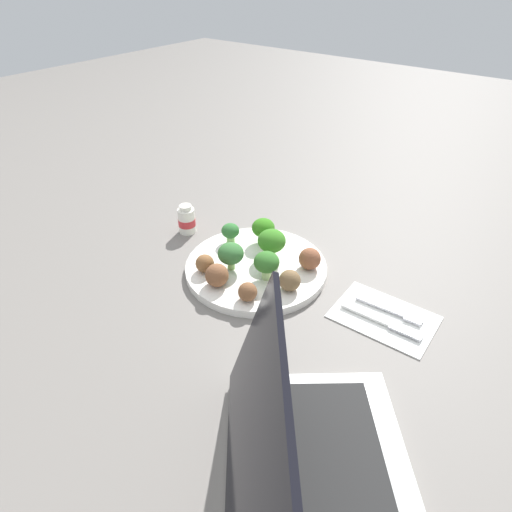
{
  "coord_description": "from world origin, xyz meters",
  "views": [
    {
      "loc": [
        0.43,
        -0.56,
        0.53
      ],
      "look_at": [
        0.0,
        0.0,
        0.04
      ],
      "focal_mm": 30.93,
      "sensor_mm": 36.0,
      "label": 1
    }
  ],
  "objects_px": {
    "meatball_mid_left": "(290,280)",
    "napkin": "(384,316)",
    "broccoli_floret_back_right": "(231,254)",
    "meatball_back_right": "(248,292)",
    "plate": "(256,267)",
    "meatball_back_left": "(205,264)",
    "knife": "(384,322)",
    "broccoli_floret_mid_left": "(230,231)",
    "meatball_front_left": "(310,259)",
    "laptop": "(304,471)",
    "fork": "(393,310)",
    "broccoli_floret_far_rim": "(267,263)",
    "meatball_front_right": "(217,275)",
    "broccoli_floret_center": "(263,228)",
    "yogurt_bottle": "(187,220)",
    "broccoli_floret_front_right": "(272,241)"
  },
  "relations": [
    {
      "from": "fork",
      "to": "meatball_back_right",
      "type": "bearing_deg",
      "value": -147.04
    },
    {
      "from": "meatball_front_left",
      "to": "meatball_mid_left",
      "type": "relative_size",
      "value": 1.08
    },
    {
      "from": "broccoli_floret_back_right",
      "to": "broccoli_floret_mid_left",
      "type": "bearing_deg",
      "value": 130.72
    },
    {
      "from": "broccoli_floret_back_right",
      "to": "laptop",
      "type": "bearing_deg",
      "value": -38.8
    },
    {
      "from": "broccoli_floret_mid_left",
      "to": "knife",
      "type": "relative_size",
      "value": 0.3
    },
    {
      "from": "broccoli_floret_center",
      "to": "meatball_back_left",
      "type": "distance_m",
      "value": 0.15
    },
    {
      "from": "plate",
      "to": "broccoli_floret_center",
      "type": "relative_size",
      "value": 5.1
    },
    {
      "from": "broccoli_floret_back_right",
      "to": "napkin",
      "type": "bearing_deg",
      "value": 13.17
    },
    {
      "from": "broccoli_floret_mid_left",
      "to": "meatball_front_left",
      "type": "xyz_separation_m",
      "value": [
        0.18,
        0.02,
        -0.01
      ]
    },
    {
      "from": "plate",
      "to": "meatball_back_left",
      "type": "xyz_separation_m",
      "value": [
        -0.06,
        -0.08,
        0.03
      ]
    },
    {
      "from": "broccoli_floret_back_right",
      "to": "meatball_back_right",
      "type": "bearing_deg",
      "value": -32.61
    },
    {
      "from": "napkin",
      "to": "knife",
      "type": "distance_m",
      "value": 0.02
    },
    {
      "from": "plate",
      "to": "yogurt_bottle",
      "type": "distance_m",
      "value": 0.22
    },
    {
      "from": "broccoli_floret_mid_left",
      "to": "laptop",
      "type": "xyz_separation_m",
      "value": [
        0.4,
        -0.34,
        -0.0
      ]
    },
    {
      "from": "broccoli_floret_far_rim",
      "to": "broccoli_floret_front_right",
      "type": "bearing_deg",
      "value": 117.94
    },
    {
      "from": "broccoli_floret_mid_left",
      "to": "napkin",
      "type": "height_order",
      "value": "broccoli_floret_mid_left"
    },
    {
      "from": "plate",
      "to": "meatball_mid_left",
      "type": "distance_m",
      "value": 0.1
    },
    {
      "from": "broccoli_floret_back_right",
      "to": "napkin",
      "type": "height_order",
      "value": "broccoli_floret_back_right"
    },
    {
      "from": "meatball_back_right",
      "to": "yogurt_bottle",
      "type": "relative_size",
      "value": 0.51
    },
    {
      "from": "plate",
      "to": "broccoli_floret_center",
      "type": "distance_m",
      "value": 0.09
    },
    {
      "from": "broccoli_floret_front_right",
      "to": "knife",
      "type": "bearing_deg",
      "value": -6.09
    },
    {
      "from": "broccoli_floret_back_right",
      "to": "yogurt_bottle",
      "type": "distance_m",
      "value": 0.2
    },
    {
      "from": "meatball_mid_left",
      "to": "meatball_back_right",
      "type": "bearing_deg",
      "value": -121.72
    },
    {
      "from": "meatball_back_right",
      "to": "broccoli_floret_mid_left",
      "type": "bearing_deg",
      "value": 139.22
    },
    {
      "from": "plate",
      "to": "laptop",
      "type": "bearing_deg",
      "value": -45.39
    },
    {
      "from": "plate",
      "to": "meatball_back_right",
      "type": "height_order",
      "value": "meatball_back_right"
    },
    {
      "from": "meatball_back_left",
      "to": "fork",
      "type": "bearing_deg",
      "value": 20.36
    },
    {
      "from": "meatball_back_left",
      "to": "broccoli_floret_center",
      "type": "bearing_deg",
      "value": 79.67
    },
    {
      "from": "knife",
      "to": "broccoli_floret_mid_left",
      "type": "bearing_deg",
      "value": 176.58
    },
    {
      "from": "broccoli_floret_center",
      "to": "broccoli_floret_front_right",
      "type": "xyz_separation_m",
      "value": [
        0.05,
        -0.04,
        0.0
      ]
    },
    {
      "from": "meatball_front_right",
      "to": "broccoli_floret_mid_left",
      "type": "bearing_deg",
      "value": 120.36
    },
    {
      "from": "meatball_mid_left",
      "to": "napkin",
      "type": "relative_size",
      "value": 0.23
    },
    {
      "from": "plate",
      "to": "meatball_front_left",
      "type": "distance_m",
      "value": 0.11
    },
    {
      "from": "broccoli_floret_far_rim",
      "to": "broccoli_floret_back_right",
      "type": "xyz_separation_m",
      "value": [
        -0.07,
        -0.02,
        -0.0
      ]
    },
    {
      "from": "broccoli_floret_center",
      "to": "meatball_back_right",
      "type": "xyz_separation_m",
      "value": [
        0.09,
        -0.17,
        -0.02
      ]
    },
    {
      "from": "broccoli_floret_mid_left",
      "to": "laptop",
      "type": "distance_m",
      "value": 0.53
    },
    {
      "from": "broccoli_floret_center",
      "to": "napkin",
      "type": "relative_size",
      "value": 0.32
    },
    {
      "from": "broccoli_floret_far_rim",
      "to": "meatball_front_left",
      "type": "relative_size",
      "value": 1.33
    },
    {
      "from": "broccoli_floret_far_rim",
      "to": "meatball_front_right",
      "type": "distance_m",
      "value": 0.09
    },
    {
      "from": "broccoli_floret_mid_left",
      "to": "broccoli_floret_far_rim",
      "type": "bearing_deg",
      "value": -22.28
    },
    {
      "from": "broccoli_floret_far_rim",
      "to": "laptop",
      "type": "relative_size",
      "value": 0.15
    },
    {
      "from": "fork",
      "to": "laptop",
      "type": "height_order",
      "value": "laptop"
    },
    {
      "from": "meatball_front_left",
      "to": "meatball_mid_left",
      "type": "distance_m",
      "value": 0.08
    },
    {
      "from": "meatball_mid_left",
      "to": "napkin",
      "type": "xyz_separation_m",
      "value": [
        0.16,
        0.05,
        -0.03
      ]
    },
    {
      "from": "broccoli_floret_back_right",
      "to": "yogurt_bottle",
      "type": "xyz_separation_m",
      "value": [
        -0.18,
        0.06,
        -0.02
      ]
    },
    {
      "from": "broccoli_floret_mid_left",
      "to": "fork",
      "type": "bearing_deg",
      "value": 2.35
    },
    {
      "from": "broccoli_floret_back_right",
      "to": "laptop",
      "type": "xyz_separation_m",
      "value": [
        0.34,
        -0.27,
        -0.01
      ]
    },
    {
      "from": "meatball_mid_left",
      "to": "laptop",
      "type": "height_order",
      "value": "laptop"
    },
    {
      "from": "broccoli_floret_back_right",
      "to": "laptop",
      "type": "relative_size",
      "value": 0.14
    },
    {
      "from": "plate",
      "to": "laptop",
      "type": "relative_size",
      "value": 0.72
    }
  ]
}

